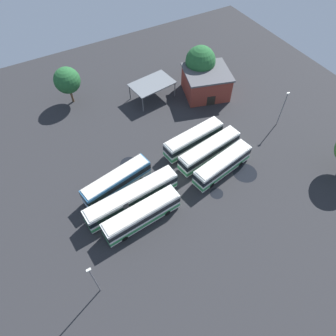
{
  "coord_description": "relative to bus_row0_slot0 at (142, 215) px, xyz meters",
  "views": [
    {
      "loc": [
        -15.21,
        -26.09,
        41.72
      ],
      "look_at": [
        0.15,
        1.41,
        1.57
      ],
      "focal_mm": 32.4,
      "sensor_mm": 36.0,
      "label": 1
    }
  ],
  "objects": [
    {
      "name": "lamp_post_mid_lot",
      "position": [
        -9.47,
        -6.51,
        2.4
      ],
      "size": [
        0.56,
        0.28,
        7.74
      ],
      "color": "slate",
      "rests_on": "ground_plane"
    },
    {
      "name": "bus_row0_slot2",
      "position": [
        -0.84,
        7.41,
        -0.0
      ],
      "size": [
        12.16,
        4.81,
        3.57
      ],
      "color": "teal",
      "rests_on": "ground_plane"
    },
    {
      "name": "puddle_back_corner",
      "position": [
        2.9,
        11.45,
        -1.88
      ],
      "size": [
        3.06,
        3.06,
        0.01
      ],
      "primitive_type": "cylinder",
      "color": "black",
      "rests_on": "ground_plane"
    },
    {
      "name": "puddle_front_lane",
      "position": [
        19.57,
        -0.27,
        -1.88
      ],
      "size": [
        4.2,
        4.2,
        0.01
      ],
      "primitive_type": "cylinder",
      "color": "black",
      "rests_on": "ground_plane"
    },
    {
      "name": "ground_plane",
      "position": [
        7.71,
        4.67,
        -1.89
      ],
      "size": [
        95.86,
        95.86,
        0.0
      ],
      "primitive_type": "plane",
      "color": "#28282B"
    },
    {
      "name": "tree_northwest",
      "position": [
        -0.25,
        32.57,
        3.4
      ],
      "size": [
        5.23,
        5.23,
        7.92
      ],
      "color": "brown",
      "rests_on": "ground_plane"
    },
    {
      "name": "bus_row0_slot1",
      "position": [
        -0.05,
        3.44,
        0.0
      ],
      "size": [
        15.6,
        3.93,
        3.57
      ],
      "color": "silver",
      "rests_on": "ground_plane"
    },
    {
      "name": "lamp_post_by_building",
      "position": [
        32.55,
        6.31,
        2.35
      ],
      "size": [
        0.56,
        0.28,
        7.65
      ],
      "color": "slate",
      "rests_on": "ground_plane"
    },
    {
      "name": "puddle_centre_drain",
      "position": [
        12.84,
        -1.39,
        -1.88
      ],
      "size": [
        2.2,
        2.2,
        0.01
      ],
      "primitive_type": "cylinder",
      "color": "black",
      "rests_on": "ground_plane"
    },
    {
      "name": "maintenance_shelter",
      "position": [
        15.0,
        25.56,
        1.56
      ],
      "size": [
        9.35,
        6.6,
        3.65
      ],
      "color": "slate",
      "rests_on": "ground_plane"
    },
    {
      "name": "bus_row0_slot0",
      "position": [
        0.0,
        0.0,
        0.0
      ],
      "size": [
        12.46,
        3.69,
        3.57
      ],
      "color": "silver",
      "rests_on": "ground_plane"
    },
    {
      "name": "tree_northeast",
      "position": [
        25.91,
        24.51,
        4.0
      ],
      "size": [
        6.32,
        6.32,
        9.06
      ],
      "color": "brown",
      "rests_on": "ground_plane"
    },
    {
      "name": "bus_row1_slot1",
      "position": [
        15.95,
        5.73,
        0.0
      ],
      "size": [
        12.55,
        4.48,
        3.57
      ],
      "color": "silver",
      "rests_on": "ground_plane"
    },
    {
      "name": "bus_row1_slot0",
      "position": [
        16.06,
        1.95,
        -0.0
      ],
      "size": [
        11.66,
        4.69,
        3.57
      ],
      "color": "silver",
      "rests_on": "ground_plane"
    },
    {
      "name": "depot_building",
      "position": [
        25.57,
        21.33,
        0.83
      ],
      "size": [
        11.2,
        10.77,
        5.4
      ],
      "color": "maroon",
      "rests_on": "ground_plane"
    },
    {
      "name": "bus_row1_slot2",
      "position": [
        15.0,
        9.37,
        -0.0
      ],
      "size": [
        12.02,
        4.08,
        3.57
      ],
      "color": "silver",
      "rests_on": "ground_plane"
    }
  ]
}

